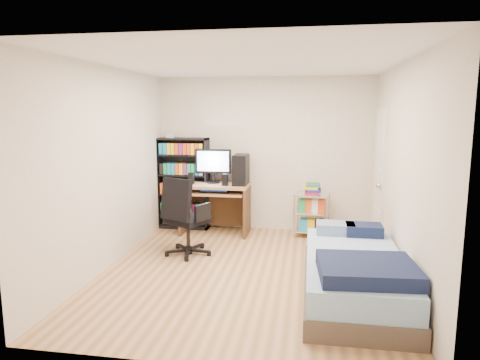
% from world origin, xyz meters
% --- Properties ---
extents(room, '(3.58, 4.08, 2.58)m').
position_xyz_m(room, '(0.00, 0.00, 1.25)').
color(room, tan).
rests_on(room, ground).
extents(media_shelf, '(0.85, 0.28, 1.58)m').
position_xyz_m(media_shelf, '(-1.35, 1.84, 0.78)').
color(media_shelf, black).
rests_on(media_shelf, room).
extents(computer_desk, '(1.07, 0.62, 1.35)m').
position_xyz_m(computer_desk, '(-0.64, 1.66, 0.73)').
color(computer_desk, '#A37954').
rests_on(computer_desk, room).
extents(office_chair, '(0.85, 0.85, 1.08)m').
position_xyz_m(office_chair, '(-0.92, 0.50, 0.34)').
color(office_chair, black).
rests_on(office_chair, room).
extents(wire_cart, '(0.56, 0.44, 0.84)m').
position_xyz_m(wire_cart, '(0.78, 1.66, 0.55)').
color(wire_cart, silver).
rests_on(wire_cart, room).
extents(bed, '(1.03, 2.06, 0.59)m').
position_xyz_m(bed, '(1.22, -0.54, 0.26)').
color(bed, brown).
rests_on(bed, room).
extents(door, '(0.12, 0.80, 2.00)m').
position_xyz_m(door, '(1.72, 1.35, 1.00)').
color(door, silver).
rests_on(door, room).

